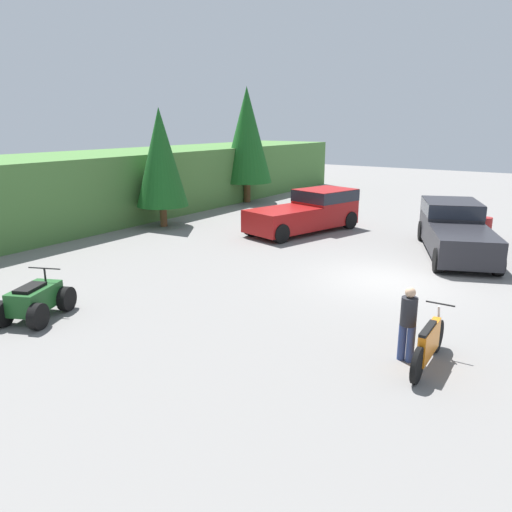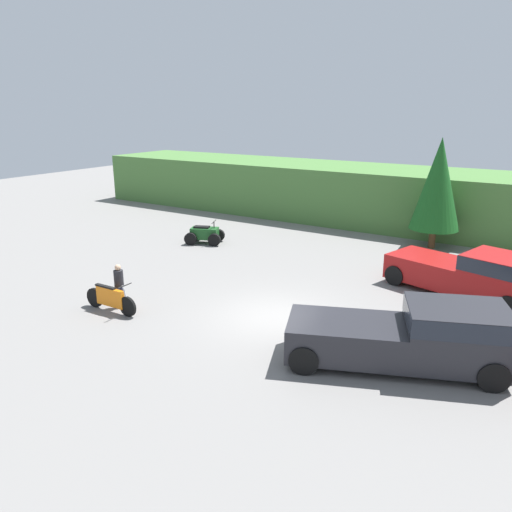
# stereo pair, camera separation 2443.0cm
# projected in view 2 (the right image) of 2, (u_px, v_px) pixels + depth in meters

# --- Properties ---
(ground_plane) EXTENTS (80.00, 80.00, 0.00)m
(ground_plane) POSITION_uv_depth(u_px,v_px,m) (275.00, 317.00, 17.08)
(ground_plane) COLOR slate
(hillside_backdrop) EXTENTS (44.00, 6.00, 3.34)m
(hillside_backdrop) POSITION_uv_depth(u_px,v_px,m) (411.00, 199.00, 29.54)
(hillside_backdrop) COLOR #477538
(hillside_backdrop) RESTS_ON ground_plane
(tree_left) EXTENTS (2.44, 2.44, 5.54)m
(tree_left) POSITION_uv_depth(u_px,v_px,m) (438.00, 184.00, 24.56)
(tree_left) COLOR brown
(tree_left) RESTS_ON ground_plane
(pickup_truck_red) EXTENTS (5.87, 3.48, 1.83)m
(pickup_truck_red) POSITION_uv_depth(u_px,v_px,m) (474.00, 273.00, 18.57)
(pickup_truck_red) COLOR maroon
(pickup_truck_red) RESTS_ON ground_plane
(pickup_truck_second) EXTENTS (6.19, 4.09, 1.83)m
(pickup_truck_second) POSITION_uv_depth(u_px,v_px,m) (415.00, 334.00, 13.59)
(pickup_truck_second) COLOR #232328
(pickup_truck_second) RESTS_ON ground_plane
(dirt_bike) EXTENTS (2.34, 0.60, 1.13)m
(dirt_bike) POSITION_uv_depth(u_px,v_px,m) (111.00, 299.00, 17.42)
(dirt_bike) COLOR black
(dirt_bike) RESTS_ON ground_plane
(quad_atv) EXTENTS (2.22, 1.83, 1.19)m
(quad_atv) POSITION_uv_depth(u_px,v_px,m) (205.00, 234.00, 26.22)
(quad_atv) COLOR black
(quad_atv) RESTS_ON ground_plane
(rider_person) EXTENTS (0.35, 0.36, 1.62)m
(rider_person) POSITION_uv_depth(u_px,v_px,m) (119.00, 284.00, 17.68)
(rider_person) COLOR navy
(rider_person) RESTS_ON ground_plane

